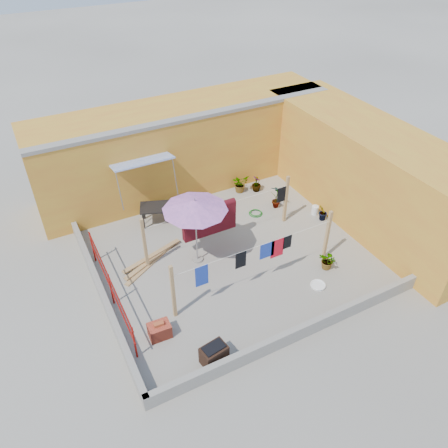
{
  "coord_description": "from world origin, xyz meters",
  "views": [
    {
      "loc": [
        -5.0,
        -9.03,
        9.15
      ],
      "look_at": [
        -0.12,
        0.3,
        1.12
      ],
      "focal_mm": 35.0,
      "sensor_mm": 36.0,
      "label": 1
    }
  ],
  "objects_px": {
    "outdoor_table": "(162,208)",
    "water_jug_a": "(315,210)",
    "plant_back_a": "(240,183)",
    "brazier": "(214,354)",
    "green_hose": "(256,213)",
    "brick_stack": "(160,330)",
    "white_basin": "(318,285)",
    "patio_umbrella": "(195,206)",
    "water_jug_b": "(281,198)"
  },
  "relations": [
    {
      "from": "outdoor_table",
      "to": "water_jug_a",
      "type": "distance_m",
      "value": 5.39
    },
    {
      "from": "water_jug_a",
      "to": "plant_back_a",
      "type": "distance_m",
      "value": 3.02
    },
    {
      "from": "brazier",
      "to": "green_hose",
      "type": "xyz_separation_m",
      "value": [
        4.07,
        4.81,
        -0.24
      ]
    },
    {
      "from": "brick_stack",
      "to": "outdoor_table",
      "type": "bearing_deg",
      "value": 67.83
    },
    {
      "from": "white_basin",
      "to": "plant_back_a",
      "type": "height_order",
      "value": "plant_back_a"
    },
    {
      "from": "outdoor_table",
      "to": "brick_stack",
      "type": "bearing_deg",
      "value": -112.17
    },
    {
      "from": "outdoor_table",
      "to": "white_basin",
      "type": "height_order",
      "value": "outdoor_table"
    },
    {
      "from": "brick_stack",
      "to": "patio_umbrella",
      "type": "bearing_deg",
      "value": 46.58
    },
    {
      "from": "plant_back_a",
      "to": "water_jug_a",
      "type": "bearing_deg",
      "value": -57.31
    },
    {
      "from": "water_jug_a",
      "to": "plant_back_a",
      "type": "height_order",
      "value": "plant_back_a"
    },
    {
      "from": "outdoor_table",
      "to": "brazier",
      "type": "relative_size",
      "value": 2.35
    },
    {
      "from": "brazier",
      "to": "plant_back_a",
      "type": "relative_size",
      "value": 1.0
    },
    {
      "from": "outdoor_table",
      "to": "plant_back_a",
      "type": "xyz_separation_m",
      "value": [
        3.33,
        0.48,
        -0.27
      ]
    },
    {
      "from": "patio_umbrella",
      "to": "outdoor_table",
      "type": "bearing_deg",
      "value": 95.75
    },
    {
      "from": "water_jug_b",
      "to": "green_hose",
      "type": "relative_size",
      "value": 0.78
    },
    {
      "from": "outdoor_table",
      "to": "water_jug_a",
      "type": "height_order",
      "value": "outdoor_table"
    },
    {
      "from": "outdoor_table",
      "to": "water_jug_a",
      "type": "xyz_separation_m",
      "value": [
        4.96,
        -2.06,
        -0.45
      ]
    },
    {
      "from": "water_jug_a",
      "to": "plant_back_a",
      "type": "bearing_deg",
      "value": 122.69
    },
    {
      "from": "patio_umbrella",
      "to": "water_jug_a",
      "type": "distance_m",
      "value": 5.1
    },
    {
      "from": "patio_umbrella",
      "to": "plant_back_a",
      "type": "xyz_separation_m",
      "value": [
        3.1,
        2.82,
        -1.73
      ]
    },
    {
      "from": "water_jug_b",
      "to": "green_hose",
      "type": "height_order",
      "value": "water_jug_b"
    },
    {
      "from": "plant_back_a",
      "to": "patio_umbrella",
      "type": "bearing_deg",
      "value": -137.69
    },
    {
      "from": "outdoor_table",
      "to": "water_jug_b",
      "type": "bearing_deg",
      "value": -11.51
    },
    {
      "from": "outdoor_table",
      "to": "plant_back_a",
      "type": "distance_m",
      "value": 3.38
    },
    {
      "from": "brazier",
      "to": "white_basin",
      "type": "xyz_separation_m",
      "value": [
        3.83,
        0.88,
        -0.23
      ]
    },
    {
      "from": "brazier",
      "to": "water_jug_b",
      "type": "xyz_separation_m",
      "value": [
        5.28,
        5.01,
        -0.11
      ]
    },
    {
      "from": "outdoor_table",
      "to": "water_jug_b",
      "type": "xyz_separation_m",
      "value": [
        4.31,
        -0.88,
        -0.44
      ]
    },
    {
      "from": "white_basin",
      "to": "patio_umbrella",
      "type": "bearing_deg",
      "value": 134.59
    },
    {
      "from": "brick_stack",
      "to": "plant_back_a",
      "type": "xyz_separation_m",
      "value": [
        5.19,
        5.03,
        0.13
      ]
    },
    {
      "from": "brazier",
      "to": "green_hose",
      "type": "height_order",
      "value": "brazier"
    },
    {
      "from": "brazier",
      "to": "water_jug_b",
      "type": "height_order",
      "value": "brazier"
    },
    {
      "from": "patio_umbrella",
      "to": "brazier",
      "type": "xyz_separation_m",
      "value": [
        -1.2,
        -3.55,
        -1.79
      ]
    },
    {
      "from": "water_jug_b",
      "to": "green_hose",
      "type": "bearing_deg",
      "value": -170.71
    },
    {
      "from": "white_basin",
      "to": "green_hose",
      "type": "distance_m",
      "value": 3.94
    },
    {
      "from": "water_jug_a",
      "to": "patio_umbrella",
      "type": "bearing_deg",
      "value": -176.55
    },
    {
      "from": "green_hose",
      "to": "plant_back_a",
      "type": "relative_size",
      "value": 0.72
    },
    {
      "from": "green_hose",
      "to": "plant_back_a",
      "type": "xyz_separation_m",
      "value": [
        0.23,
        1.56,
        0.31
      ]
    },
    {
      "from": "patio_umbrella",
      "to": "brick_stack",
      "type": "distance_m",
      "value": 3.56
    },
    {
      "from": "water_jug_a",
      "to": "water_jug_b",
      "type": "xyz_separation_m",
      "value": [
        -0.65,
        1.18,
        0.0
      ]
    },
    {
      "from": "brazier",
      "to": "green_hose",
      "type": "relative_size",
      "value": 1.39
    },
    {
      "from": "brick_stack",
      "to": "brazier",
      "type": "relative_size",
      "value": 0.86
    },
    {
      "from": "water_jug_b",
      "to": "water_jug_a",
      "type": "bearing_deg",
      "value": -61.11
    },
    {
      "from": "plant_back_a",
      "to": "white_basin",
      "type": "bearing_deg",
      "value": -94.92
    },
    {
      "from": "green_hose",
      "to": "water_jug_b",
      "type": "bearing_deg",
      "value": 9.29
    },
    {
      "from": "brick_stack",
      "to": "brazier",
      "type": "height_order",
      "value": "brazier"
    },
    {
      "from": "patio_umbrella",
      "to": "brazier",
      "type": "bearing_deg",
      "value": -108.68
    },
    {
      "from": "patio_umbrella",
      "to": "green_hose",
      "type": "height_order",
      "value": "patio_umbrella"
    },
    {
      "from": "outdoor_table",
      "to": "plant_back_a",
      "type": "height_order",
      "value": "plant_back_a"
    },
    {
      "from": "white_basin",
      "to": "green_hose",
      "type": "bearing_deg",
      "value": 86.44
    },
    {
      "from": "outdoor_table",
      "to": "water_jug_a",
      "type": "relative_size",
      "value": 4.27
    }
  ]
}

